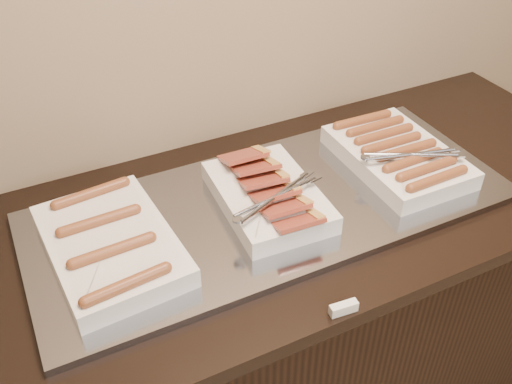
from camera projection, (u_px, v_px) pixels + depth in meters
counter at (264, 327)px, 1.70m from camera, size 2.06×0.76×0.90m
warming_tray at (273, 206)px, 1.43m from camera, size 1.20×0.50×0.02m
dish_left at (111, 244)px, 1.26m from camera, size 0.28×0.40×0.07m
dish_center at (268, 195)px, 1.39m from camera, size 0.27×0.36×0.09m
dish_right at (398, 155)px, 1.53m from camera, size 0.27×0.38×0.08m
label_holder at (344, 308)px, 1.16m from camera, size 0.06×0.02×0.02m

